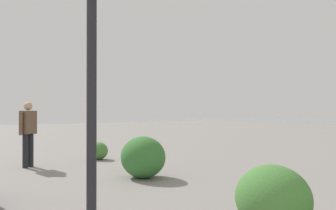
{
  "coord_description": "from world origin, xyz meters",
  "views": [
    {
      "loc": [
        0.33,
        2.75,
        1.56
      ],
      "look_at": [
        10.59,
        -3.48,
        1.65
      ],
      "focal_mm": 39.26,
      "sensor_mm": 36.0,
      "label": 1
    }
  ],
  "objects": [
    {
      "name": "bollard_mid",
      "position": [
        7.85,
        -0.93,
        0.34
      ],
      "size": [
        0.13,
        0.13,
        0.66
      ],
      "color": "#232328",
      "rests_on": "ground"
    },
    {
      "name": "pedestrian",
      "position": [
        10.45,
        0.9,
        0.99
      ],
      "size": [
        0.43,
        0.51,
        1.71
      ],
      "color": "black",
      "rests_on": "ground"
    },
    {
      "name": "shrub_low",
      "position": [
        3.58,
        -0.76,
        0.42
      ],
      "size": [
        0.99,
        0.9,
        0.85
      ],
      "color": "#477F38",
      "rests_on": "ground"
    },
    {
      "name": "lamppost",
      "position": [
        5.26,
        1.01,
        2.58
      ],
      "size": [
        0.98,
        0.28,
        3.84
      ],
      "color": "#232328",
      "rests_on": "ground"
    },
    {
      "name": "shrub_wide",
      "position": [
        10.85,
        -1.19,
        0.26
      ],
      "size": [
        0.62,
        0.55,
        0.52
      ],
      "color": "#477F38",
      "rests_on": "ground"
    },
    {
      "name": "shrub_tall",
      "position": [
        7.6,
        -1.01,
        0.46
      ],
      "size": [
        1.08,
        0.98,
        0.92
      ],
      "color": "#387533",
      "rests_on": "ground"
    }
  ]
}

